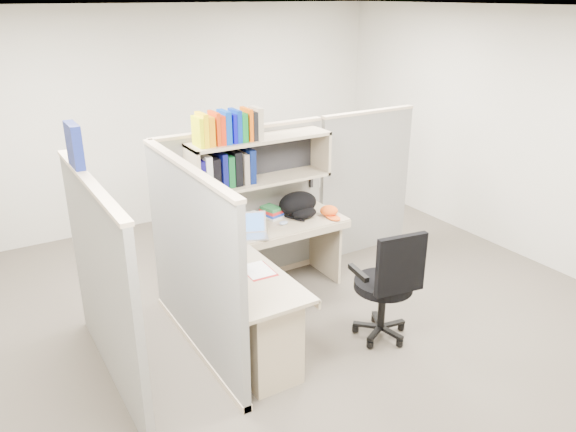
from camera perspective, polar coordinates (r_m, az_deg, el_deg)
ground at (r=5.26m, az=0.18°, el=-10.51°), size 6.00×6.00×0.00m
room_shell at (r=4.61m, az=0.20°, el=6.80°), size 6.00×6.00×6.00m
cubicle at (r=5.05m, az=-6.06°, el=-0.49°), size 3.79×1.84×1.95m
desk at (r=4.65m, az=-2.31°, el=-8.92°), size 1.74×1.75×0.73m
laptop at (r=5.10m, az=-3.77°, el=-1.05°), size 0.39×0.39×0.21m
backpack at (r=5.57m, az=1.31°, el=1.13°), size 0.43×0.35×0.24m
orange_cap at (r=5.63m, az=4.18°, el=0.54°), size 0.21×0.24×0.10m
snack_canister at (r=4.53m, az=-4.92°, el=-4.81°), size 0.12×0.12×0.11m
tissue_box at (r=4.18m, az=-5.87°, el=-6.65°), size 0.15×0.15×0.19m
mouse at (r=5.40m, az=-0.46°, el=-0.70°), size 0.10×0.07×0.03m
paper_cup at (r=5.48m, az=-3.49°, el=-0.03°), size 0.07×0.07×0.10m
book_stack at (r=5.57m, az=-1.74°, el=0.42°), size 0.21×0.25×0.11m
loose_paper at (r=4.54m, az=-3.14°, el=-5.48°), size 0.22×0.28×0.00m
task_chair at (r=4.88m, az=9.85°, el=-8.54°), size 0.58×0.54×1.05m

